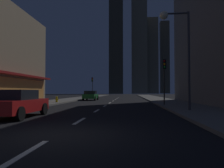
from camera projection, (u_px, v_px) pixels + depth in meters
The scene contains 14 objects.
ground_plane at pixel (116, 99), 38.70m from camera, with size 78.00×136.00×0.10m, color black.
sidewalk_right at pixel (156, 99), 38.15m from camera, with size 4.00×76.00×0.15m, color #605E59.
sidewalk_left at pixel (78, 98), 39.26m from camera, with size 4.00×76.00×0.15m, color #605E59.
lane_marking_center at pixel (110, 103), 25.55m from camera, with size 0.16×43.80×0.01m.
skyscraper_distant_tall at pixel (116, 45), 119.51m from camera, with size 7.56×5.03×54.22m, color #363429.
skyscraper_distant_mid at pixel (139, 38), 127.95m from camera, with size 8.86×8.51×65.17m, color #625E4A.
skyscraper_distant_short at pixel (151, 56), 134.91m from camera, with size 8.75×7.47×46.67m, color #5C5745.
skyscraper_distant_slender at pixel (165, 57), 143.66m from camera, with size 5.78×5.31×47.69m, color #433F32.
car_parked_near at pixel (17, 103), 11.36m from camera, with size 1.98×4.24×1.45m.
car_parked_far at pixel (91, 95), 33.13m from camera, with size 1.98×4.24×1.45m.
fire_hydrant_far_left at pixel (57, 99), 24.51m from camera, with size 0.42×0.30×0.65m.
traffic_light_near_right at pixel (164, 71), 19.87m from camera, with size 0.32×0.48×4.20m.
traffic_light_far_left at pixel (92, 83), 45.90m from camera, with size 0.32×0.48×4.20m.
street_lamp_right at pixel (176, 36), 14.36m from camera, with size 1.96×0.56×6.58m.
Camera 1 is at (2.28, -6.71, 1.37)m, focal length 34.79 mm.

